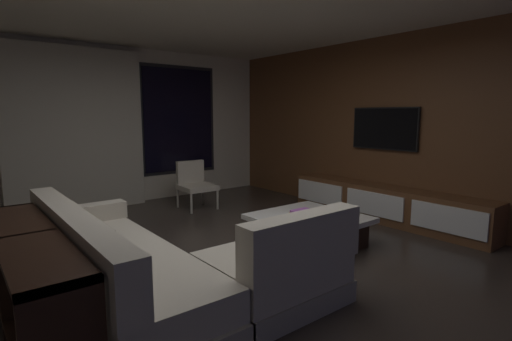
# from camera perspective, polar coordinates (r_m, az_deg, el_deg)

# --- Properties ---
(floor) EXTENTS (9.20, 9.20, 0.00)m
(floor) POSITION_cam_1_polar(r_m,az_deg,el_deg) (4.05, -3.54, -14.36)
(floor) COLOR #332B26
(back_wall_with_window) EXTENTS (6.60, 0.30, 2.70)m
(back_wall_with_window) POSITION_cam_1_polar(r_m,az_deg,el_deg) (7.00, -21.41, 5.97)
(back_wall_with_window) COLOR beige
(back_wall_with_window) RESTS_ON floor
(media_wall) EXTENTS (0.12, 7.80, 2.70)m
(media_wall) POSITION_cam_1_polar(r_m,az_deg,el_deg) (6.03, 21.01, 5.77)
(media_wall) COLOR brown
(media_wall) RESTS_ON floor
(sectional_couch) EXTENTS (1.98, 2.50, 0.82)m
(sectional_couch) POSITION_cam_1_polar(r_m,az_deg,el_deg) (3.39, -14.02, -13.88)
(sectional_couch) COLOR #A49C8C
(sectional_couch) RESTS_ON floor
(coffee_table) EXTENTS (1.16, 1.16, 0.36)m
(coffee_table) POSITION_cam_1_polar(r_m,az_deg,el_deg) (4.71, 7.80, -8.70)
(coffee_table) COLOR black
(coffee_table) RESTS_ON floor
(book_stack_on_coffee_table) EXTENTS (0.28, 0.22, 0.06)m
(book_stack_on_coffee_table) POSITION_cam_1_polar(r_m,az_deg,el_deg) (4.69, 6.98, -6.18)
(book_stack_on_coffee_table) COLOR gold
(book_stack_on_coffee_table) RESTS_ON coffee_table
(accent_chair_near_window) EXTENTS (0.56, 0.58, 0.78)m
(accent_chair_near_window) POSITION_cam_1_polar(r_m,az_deg,el_deg) (6.54, -9.06, -1.69)
(accent_chair_near_window) COLOR #B2ADA0
(accent_chair_near_window) RESTS_ON floor
(media_console) EXTENTS (0.46, 3.10, 0.52)m
(media_console) POSITION_cam_1_polar(r_m,az_deg,el_deg) (5.96, 18.61, -4.80)
(media_console) COLOR brown
(media_console) RESTS_ON floor
(mounted_tv) EXTENTS (0.05, 1.08, 0.63)m
(mounted_tv) POSITION_cam_1_polar(r_m,az_deg,el_deg) (6.07, 18.45, 5.91)
(mounted_tv) COLOR black
(console_table_behind_couch) EXTENTS (0.40, 2.10, 0.74)m
(console_table_behind_couch) POSITION_cam_1_polar(r_m,az_deg,el_deg) (3.24, -30.40, -13.56)
(console_table_behind_couch) COLOR black
(console_table_behind_couch) RESTS_ON floor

